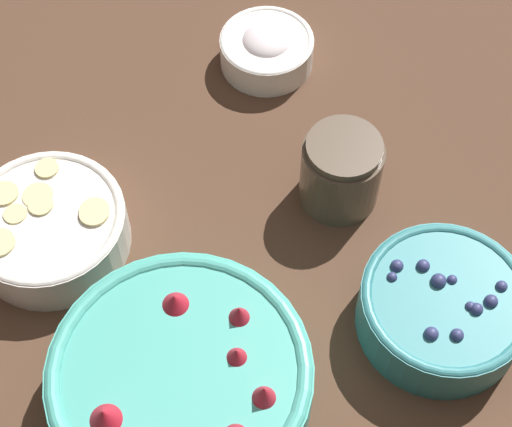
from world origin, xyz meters
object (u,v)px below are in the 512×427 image
Objects in this scene: bowl_bananas at (48,226)px; bowl_cream at (267,48)px; jar_chocolate at (339,171)px; bowl_blueberries at (443,307)px; bowl_strawberries at (181,381)px.

bowl_bananas is 1.45× the size of bowl_cream.
bowl_bananas is 1.83× the size of jar_chocolate.
bowl_blueberries reaches higher than bowl_bananas.
bowl_strawberries is 2.71× the size of jar_chocolate.
bowl_blueberries is 0.42m from bowl_bananas.
bowl_bananas is (-0.02, 0.23, -0.01)m from bowl_strawberries.
bowl_strawberries reaches higher than jar_chocolate.
jar_chocolate is at bearing 85.70° from bowl_blueberries.
jar_chocolate is (0.29, -0.12, 0.01)m from bowl_bananas.
bowl_strawberries is 1.47× the size of bowl_blueberries.
bowl_strawberries is 0.29m from jar_chocolate.
bowl_cream is (0.32, 0.31, -0.02)m from bowl_strawberries.
jar_chocolate is (0.27, 0.11, -0.00)m from bowl_strawberries.
bowl_blueberries is at bearing -99.02° from bowl_cream.
bowl_cream is (0.34, 0.08, -0.01)m from bowl_bananas.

